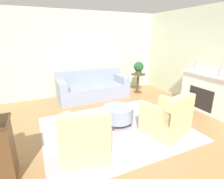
{
  "coord_description": "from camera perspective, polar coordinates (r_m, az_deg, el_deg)",
  "views": [
    {
      "loc": [
        -1.54,
        -3.16,
        2.02
      ],
      "look_at": [
        0.15,
        0.55,
        0.75
      ],
      "focal_mm": 28.0,
      "sensor_mm": 36.0,
      "label": 1
    }
  ],
  "objects": [
    {
      "name": "potted_plant_on_side_table",
      "position": [
        6.32,
        8.7,
        7.19
      ],
      "size": [
        0.35,
        0.35,
        0.44
      ],
      "color": "#4C4742",
      "rests_on": "side_table"
    },
    {
      "name": "vase_mantel_far",
      "position": [
        5.05,
        32.47,
        4.83
      ],
      "size": [
        0.2,
        0.2,
        0.25
      ],
      "color": "silver",
      "rests_on": "fireplace"
    },
    {
      "name": "couch",
      "position": [
        5.88,
        -6.35,
        0.44
      ],
      "size": [
        2.27,
        0.99,
        0.9
      ],
      "color": "#8E99B2",
      "rests_on": "ground_plane"
    },
    {
      "name": "ground_plane",
      "position": [
        4.06,
        1.33,
        -12.59
      ],
      "size": [
        16.0,
        16.0,
        0.0
      ],
      "primitive_type": "plane",
      "color": "#AD7F51"
    },
    {
      "name": "rug",
      "position": [
        4.05,
        1.33,
        -12.53
      ],
      "size": [
        3.15,
        2.54,
        0.01
      ],
      "color": "#BCB2C1",
      "rests_on": "ground_plane"
    },
    {
      "name": "wall_back",
      "position": [
        6.22,
        -10.23,
        11.33
      ],
      "size": [
        9.54,
        0.12,
        2.8
      ],
      "color": "beige",
      "rests_on": "ground_plane"
    },
    {
      "name": "armchair_left",
      "position": [
        3.1,
        -8.64,
        -15.56
      ],
      "size": [
        0.96,
        0.96,
        0.89
      ],
      "color": "beige",
      "rests_on": "rug"
    },
    {
      "name": "wall_right",
      "position": [
        5.5,
        30.31,
        8.51
      ],
      "size": [
        0.12,
        9.71,
        2.8
      ],
      "color": "beige",
      "rests_on": "ground_plane"
    },
    {
      "name": "side_table",
      "position": [
        6.41,
        8.52,
        3.13
      ],
      "size": [
        0.52,
        0.52,
        0.69
      ],
      "color": "brown",
      "rests_on": "ground_plane"
    },
    {
      "name": "armchair_right",
      "position": [
        3.88,
        17.62,
        -9.09
      ],
      "size": [
        0.96,
        0.96,
        0.89
      ],
      "color": "beige",
      "rests_on": "rug"
    },
    {
      "name": "vase_mantel_near",
      "position": [
        5.49,
        26.05,
        6.77
      ],
      "size": [
        0.15,
        0.15,
        0.3
      ],
      "color": "silver",
      "rests_on": "fireplace"
    },
    {
      "name": "fireplace",
      "position": [
        5.41,
        28.28,
        -0.52
      ],
      "size": [
        0.44,
        1.46,
        1.06
      ],
      "color": "white",
      "rests_on": "ground_plane"
    },
    {
      "name": "ottoman_table",
      "position": [
        4.09,
        1.93,
        -7.78
      ],
      "size": [
        0.71,
        0.71,
        0.43
      ],
      "color": "#8E99B2",
      "rests_on": "rug"
    }
  ]
}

